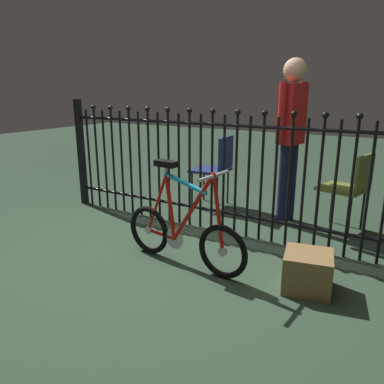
# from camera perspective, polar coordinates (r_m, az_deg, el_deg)

# --- Properties ---
(ground_plane) EXTENTS (20.00, 20.00, 0.00)m
(ground_plane) POSITION_cam_1_polar(r_m,az_deg,el_deg) (3.49, -3.46, -9.33)
(ground_plane) COLOR #314733
(iron_fence) EXTENTS (3.74, 0.07, 1.34)m
(iron_fence) POSITION_cam_1_polar(r_m,az_deg,el_deg) (3.89, 1.81, 3.82)
(iron_fence) COLOR black
(iron_fence) RESTS_ON ground
(bicycle) EXTENTS (1.23, 0.40, 0.89)m
(bicycle) POSITION_cam_1_polar(r_m,az_deg,el_deg) (3.17, -1.42, -6.10)
(bicycle) COLOR black
(bicycle) RESTS_ON ground
(chair_olive) EXTENTS (0.52, 0.52, 0.84)m
(chair_olive) POSITION_cam_1_polar(r_m,az_deg,el_deg) (4.15, 23.09, 1.08)
(chair_olive) COLOR black
(chair_olive) RESTS_ON ground
(chair_navy) EXTENTS (0.46, 0.46, 0.90)m
(chair_navy) POSITION_cam_1_polar(r_m,az_deg,el_deg) (4.69, 3.82, 4.20)
(chair_navy) COLOR black
(chair_navy) RESTS_ON ground
(person_visitor) EXTENTS (0.25, 0.46, 1.77)m
(person_visitor) POSITION_cam_1_polar(r_m,az_deg,el_deg) (4.17, 14.91, 9.64)
(person_visitor) COLOR #191E3F
(person_visitor) RESTS_ON ground
(display_crate) EXTENTS (0.41, 0.41, 0.29)m
(display_crate) POSITION_cam_1_polar(r_m,az_deg,el_deg) (2.98, 17.23, -11.49)
(display_crate) COLOR olive
(display_crate) RESTS_ON ground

